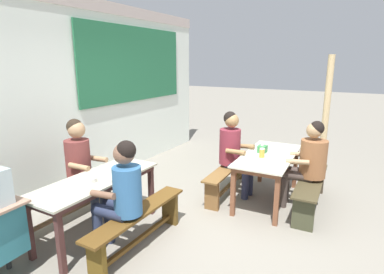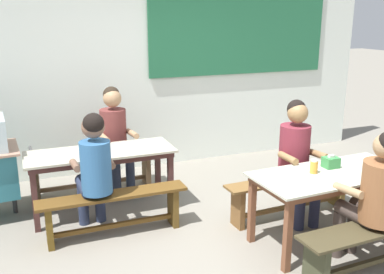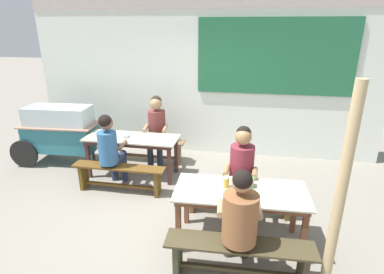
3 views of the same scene
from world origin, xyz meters
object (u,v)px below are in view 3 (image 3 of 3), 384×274
at_px(dining_table_far, 132,141).
at_px(condiment_jar, 226,182).
at_px(bench_far_front, 119,174).
at_px(wooden_support_post, 340,199).
at_px(person_near_front, 240,217).
at_px(person_left_back_turned, 110,147).
at_px(bench_near_front, 239,255).
at_px(soup_bowl, 124,136).
at_px(bench_far_back, 144,147).
at_px(tissue_box, 248,182).
at_px(person_right_near_table, 241,168).
at_px(bench_near_back, 239,195).
at_px(food_cart, 59,130).
at_px(person_center_facing, 156,126).
at_px(dining_table_near, 241,196).

distance_m(dining_table_far, condiment_jar, 2.29).
height_order(bench_far_front, wooden_support_post, wooden_support_post).
xyz_separation_m(dining_table_far, person_near_front, (1.95, -2.06, 0.09)).
bearing_deg(bench_far_front, condiment_jar, -25.55).
bearing_deg(person_left_back_turned, wooden_support_post, -28.24).
bearing_deg(bench_near_front, person_left_back_turned, 143.17).
bearing_deg(soup_bowl, bench_far_back, 79.14).
height_order(condiment_jar, soup_bowl, condiment_jar).
bearing_deg(tissue_box, bench_far_back, 135.15).
bearing_deg(dining_table_far, person_right_near_table, -26.36).
relative_size(person_near_front, condiment_jar, 9.59).
distance_m(bench_far_back, bench_near_back, 2.44).
height_order(bench_far_front, person_near_front, person_near_front).
relative_size(dining_table_far, person_near_front, 1.27).
distance_m(dining_table_far, bench_near_front, 2.91).
distance_m(condiment_jar, soup_bowl, 2.36).
xyz_separation_m(bench_near_back, condiment_jar, (-0.16, -0.56, 0.49)).
xyz_separation_m(bench_far_front, bench_near_back, (1.92, -0.28, -0.01)).
xyz_separation_m(food_cart, soup_bowl, (1.45, -0.31, 0.09)).
xyz_separation_m(person_left_back_turned, wooden_support_post, (2.98, -1.60, 0.34)).
bearing_deg(food_cart, person_near_front, -33.67).
xyz_separation_m(dining_table_far, bench_near_back, (1.91, -0.89, -0.34)).
relative_size(bench_near_front, wooden_support_post, 0.72).
distance_m(food_cart, person_left_back_turned, 1.63).
distance_m(person_near_front, condiment_jar, 0.64).
distance_m(person_near_front, person_center_facing, 3.10).
bearing_deg(bench_near_back, bench_far_back, 141.74).
xyz_separation_m(dining_table_near, bench_near_back, (-0.02, 0.61, -0.35)).
bearing_deg(bench_far_back, bench_far_front, -90.09).
xyz_separation_m(person_center_facing, tissue_box, (1.73, -1.94, 0.01)).
bearing_deg(bench_near_back, bench_far_front, 171.69).
xyz_separation_m(bench_near_back, person_near_front, (0.03, -1.17, 0.43)).
xyz_separation_m(person_center_facing, soup_bowl, (-0.41, -0.59, -0.02)).
distance_m(dining_table_far, bench_far_front, 0.70).
relative_size(dining_table_far, bench_near_front, 1.05).
distance_m(dining_table_near, person_near_front, 0.56).
xyz_separation_m(bench_far_back, bench_near_front, (1.96, -2.74, 0.00)).
distance_m(person_left_back_turned, wooden_support_post, 3.40).
distance_m(person_left_back_turned, person_near_front, 2.60).
bearing_deg(bench_near_front, food_cart, 145.77).
distance_m(bench_near_front, person_right_near_table, 1.26).
bearing_deg(condiment_jar, dining_table_far, 140.39).
relative_size(bench_near_front, tissue_box, 10.65).
bearing_deg(condiment_jar, person_right_near_table, 72.11).
xyz_separation_m(soup_bowl, wooden_support_post, (2.95, -2.11, 0.33)).
distance_m(dining_table_far, bench_near_back, 2.14).
relative_size(bench_far_back, bench_far_front, 1.07).
xyz_separation_m(person_near_front, person_right_near_table, (-0.02, 1.11, 0.02)).
distance_m(bench_far_front, bench_near_back, 1.94).
height_order(person_near_front, soup_bowl, person_near_front).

